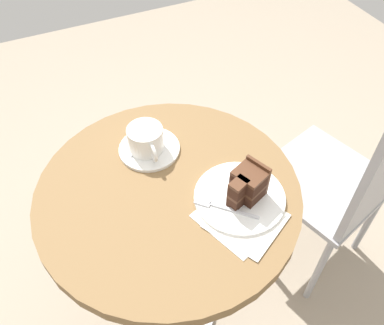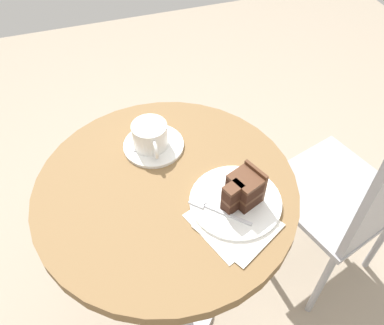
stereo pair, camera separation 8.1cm
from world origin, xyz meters
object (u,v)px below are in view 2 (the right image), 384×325
Objects in this scene: coffee_cup at (151,135)px; teaspoon at (141,136)px; cake_plate at (235,202)px; saucer at (154,145)px; cafe_chair at (366,191)px; cake_slice at (244,189)px; napkin at (235,223)px; fork at (213,208)px.

coffee_cup reaches higher than teaspoon.
cake_plate is (0.24, 0.14, -0.04)m from coffee_cup.
saucer is 0.67m from cafe_chair.
teaspoon is (-0.04, -0.02, -0.03)m from coffee_cup.
teaspoon is at bearing -148.17° from cake_slice.
saucer is at bearing -158.60° from napkin.
cake_slice is at bearing 31.71° from saucer.
teaspoon is at bearing -25.63° from fork.
coffee_cup reaches higher than saucer.
cake_slice reaches higher than coffee_cup.
coffee_cup is at bearing -34.09° from cafe_chair.
cafe_chair reaches higher than cake_slice.
teaspoon is 0.32m from cake_plate.
coffee_cup is at bearing -149.93° from cake_plate.
napkin is (0.30, 0.12, -0.04)m from coffee_cup.
cake_plate is 0.96× the size of napkin.
saucer is 1.52× the size of cake_slice.
napkin is at bearing -126.74° from teaspoon.
teaspoon reaches higher than napkin.
coffee_cup reaches higher than napkin.
teaspoon is 0.36m from napkin.
napkin is at bearing -22.31° from cake_plate.
cake_slice is 0.08m from napkin.
teaspoon is 0.34m from cake_slice.
cake_slice is (0.00, 0.01, 0.05)m from cake_plate.
fork is (0.00, -0.08, -0.04)m from cake_slice.
cake_plate is at bearing -119.65° from teaspoon.
cake_slice is 0.12× the size of cafe_chair.
cake_slice reaches higher than saucer.
saucer is 0.74× the size of cake_plate.
fork is (0.29, 0.10, 0.00)m from teaspoon.
coffee_cup is 0.26m from fork.
teaspoon is 0.31m from fork.
cafe_chair reaches higher than teaspoon.
cake_slice is at bearing -9.72° from cafe_chair.
coffee_cup is (0.00, -0.00, 0.04)m from saucer.
cake_plate is at bearing 29.45° from saucer.
cafe_chair reaches higher than napkin.
teaspoon reaches higher than cake_plate.
cafe_chair is at bearing -128.68° from fork.
coffee_cup is at bearing -158.03° from napkin.
teaspoon is at bearing -36.69° from cafe_chair.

